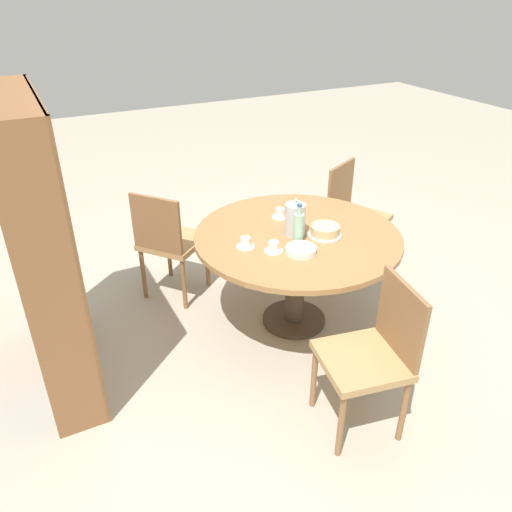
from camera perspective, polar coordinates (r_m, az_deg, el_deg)
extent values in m
plane|color=#B2A893|center=(3.70, 4.32, -7.35)|extent=(14.00, 14.00, 0.00)
cylinder|color=#473828|center=(3.69, 4.33, -7.17)|extent=(0.46, 0.46, 0.03)
cylinder|color=#473828|center=(3.50, 4.53, -2.71)|extent=(0.13, 0.13, 0.65)
cylinder|color=#9E7042|center=(3.33, 4.76, 2.27)|extent=(1.38, 1.38, 0.04)
cylinder|color=olive|center=(2.94, 6.65, -13.64)|extent=(0.03, 0.03, 0.43)
cylinder|color=olive|center=(2.71, 9.67, -18.55)|extent=(0.03, 0.03, 0.43)
cylinder|color=olive|center=(3.07, 13.02, -12.10)|extent=(0.03, 0.03, 0.43)
cylinder|color=olive|center=(2.85, 16.51, -16.55)|extent=(0.03, 0.03, 0.43)
cube|color=tan|center=(2.73, 11.97, -11.59)|extent=(0.49, 0.49, 0.04)
cube|color=olive|center=(2.67, 16.25, -6.90)|extent=(0.40, 0.10, 0.41)
cylinder|color=olive|center=(4.13, 12.57, -0.28)|extent=(0.03, 0.03, 0.43)
cylinder|color=olive|center=(4.42, 14.54, 1.58)|extent=(0.03, 0.03, 0.43)
cylinder|color=olive|center=(4.26, 8.20, 1.13)|extent=(0.03, 0.03, 0.43)
cylinder|color=olive|center=(4.55, 10.40, 2.86)|extent=(0.03, 0.03, 0.43)
cube|color=tan|center=(4.23, 11.74, 4.17)|extent=(0.57, 0.57, 0.04)
cube|color=olive|center=(4.22, 9.64, 7.69)|extent=(0.20, 0.37, 0.41)
cylinder|color=olive|center=(4.00, -5.58, -0.67)|extent=(0.03, 0.03, 0.43)
cylinder|color=olive|center=(4.17, -9.92, 0.34)|extent=(0.03, 0.03, 0.43)
cylinder|color=olive|center=(3.74, -8.23, -3.20)|extent=(0.03, 0.03, 0.43)
cylinder|color=olive|center=(3.92, -12.74, -2.01)|extent=(0.03, 0.03, 0.43)
cube|color=tan|center=(3.84, -9.39, 1.68)|extent=(0.59, 0.59, 0.04)
cube|color=olive|center=(3.59, -11.35, 3.57)|extent=(0.32, 0.27, 0.41)
cube|color=brown|center=(3.49, -24.11, 3.99)|extent=(0.04, 0.28, 1.72)
cube|color=brown|center=(2.56, -21.95, -4.77)|extent=(0.04, 0.28, 1.72)
cube|color=brown|center=(3.02, -20.77, 0.83)|extent=(1.07, 0.02, 1.72)
cube|color=brown|center=(3.47, -20.45, -11.94)|extent=(1.00, 0.27, 0.04)
cube|color=brown|center=(3.15, -22.18, -4.27)|extent=(1.00, 0.27, 0.04)
cube|color=brown|center=(2.90, -24.30, 5.24)|extent=(1.00, 0.27, 0.04)
cube|color=brown|center=(2.74, -26.73, 15.84)|extent=(1.00, 0.27, 0.04)
cube|color=#B72D28|center=(3.54, -21.60, -6.04)|extent=(0.47, 0.21, 0.48)
cube|color=#234793|center=(3.11, -20.25, -11.41)|extent=(0.47, 0.21, 0.47)
cube|color=#234793|center=(3.29, -23.40, 2.09)|extent=(0.41, 0.21, 0.48)
cube|color=#703384|center=(2.79, -21.97, -3.62)|extent=(0.41, 0.21, 0.39)
cube|color=#28703D|center=(3.08, -25.45, 11.28)|extent=(0.45, 0.21, 0.46)
cube|color=#234793|center=(2.55, -24.60, 8.33)|extent=(0.45, 0.21, 0.47)
cylinder|color=silver|center=(3.27, 4.49, 4.19)|extent=(0.14, 0.14, 0.21)
cone|color=silver|center=(3.22, 4.57, 6.07)|extent=(0.12, 0.12, 0.02)
sphere|color=silver|center=(3.21, 4.58, 6.40)|extent=(0.02, 0.02, 0.02)
cylinder|color=#99C6A3|center=(3.17, 4.87, 3.16)|extent=(0.07, 0.07, 0.20)
cylinder|color=#99C6A3|center=(3.12, 4.97, 5.23)|extent=(0.03, 0.03, 0.06)
cylinder|color=#2D5184|center=(3.11, 5.00, 5.80)|extent=(0.03, 0.03, 0.01)
cylinder|color=silver|center=(3.31, 7.85, 2.39)|extent=(0.22, 0.22, 0.01)
cylinder|color=#DBB784|center=(3.30, 7.90, 2.96)|extent=(0.19, 0.19, 0.06)
cylinder|color=silver|center=(3.14, -1.20, 1.09)|extent=(0.12, 0.12, 0.01)
cylinder|color=white|center=(3.13, -1.21, 1.64)|extent=(0.06, 0.06, 0.06)
cylinder|color=silver|center=(3.54, 2.76, 4.48)|extent=(0.12, 0.12, 0.01)
cylinder|color=white|center=(3.53, 2.78, 4.99)|extent=(0.06, 0.06, 0.06)
cylinder|color=silver|center=(3.10, 2.01, 0.58)|extent=(0.12, 0.12, 0.01)
cylinder|color=white|center=(3.08, 2.02, 1.14)|extent=(0.06, 0.06, 0.06)
cylinder|color=white|center=(3.09, 5.16, 0.44)|extent=(0.19, 0.19, 0.01)
cylinder|color=white|center=(3.09, 5.17, 0.60)|extent=(0.19, 0.19, 0.01)
cylinder|color=white|center=(3.08, 5.18, 0.77)|extent=(0.19, 0.19, 0.01)
cylinder|color=white|center=(3.08, 5.19, 0.93)|extent=(0.19, 0.19, 0.01)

